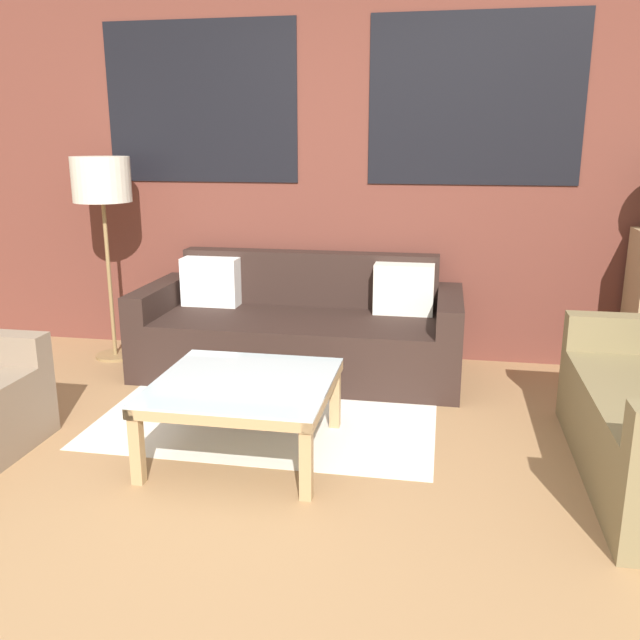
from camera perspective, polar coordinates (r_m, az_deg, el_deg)
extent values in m
plane|color=#9E754C|center=(2.95, -6.99, -16.72)|extent=(16.00, 16.00, 0.00)
cube|color=brown|center=(4.90, 1.16, 13.23)|extent=(8.40, 0.08, 2.80)
cube|color=black|center=(5.10, -10.03, 17.59)|extent=(1.40, 0.01, 1.10)
cube|color=black|center=(4.79, 12.93, 17.63)|extent=(1.40, 0.01, 1.10)
cube|color=silver|center=(4.05, -3.95, -7.52)|extent=(1.90, 1.45, 0.00)
cube|color=black|center=(4.52, -1.98, -2.40)|extent=(1.82, 0.72, 0.40)
cube|color=black|center=(4.88, -0.90, 1.25)|extent=(1.82, 0.16, 0.78)
cube|color=black|center=(4.87, -13.27, -0.42)|extent=(0.16, 0.88, 0.58)
cube|color=black|center=(4.47, 10.76, -1.64)|extent=(0.16, 0.88, 0.58)
cube|color=white|center=(4.87, -9.19, 3.19)|extent=(0.40, 0.16, 0.34)
cube|color=beige|center=(4.60, 7.07, 2.59)|extent=(0.40, 0.16, 0.34)
cube|color=olive|center=(4.15, 25.19, -3.86)|extent=(0.80, 0.14, 0.62)
cube|color=silver|center=(3.40, -6.44, -5.15)|extent=(0.87, 0.87, 0.01)
cube|color=tan|center=(3.04, -8.66, -8.28)|extent=(0.87, 0.05, 0.05)
cube|color=tan|center=(3.78, -4.65, -3.50)|extent=(0.87, 0.05, 0.05)
cube|color=tan|center=(3.54, -12.82, -5.11)|extent=(0.05, 0.87, 0.05)
cube|color=tan|center=(3.32, 0.41, -6.12)|extent=(0.05, 0.87, 0.05)
cube|color=tan|center=(3.27, -15.18, -10.15)|extent=(0.05, 0.06, 0.38)
cube|color=tan|center=(3.03, -1.17, -11.68)|extent=(0.05, 0.06, 0.38)
cube|color=tan|center=(3.94, -10.26, -5.45)|extent=(0.05, 0.06, 0.38)
cube|color=tan|center=(3.74, 1.28, -6.31)|extent=(0.05, 0.06, 0.38)
cylinder|color=olive|center=(5.21, -16.83, -2.86)|extent=(0.28, 0.28, 0.02)
cylinder|color=olive|center=(5.07, -17.31, 3.22)|extent=(0.03, 0.03, 1.11)
cylinder|color=beige|center=(4.99, -17.94, 11.20)|extent=(0.40, 0.40, 0.31)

